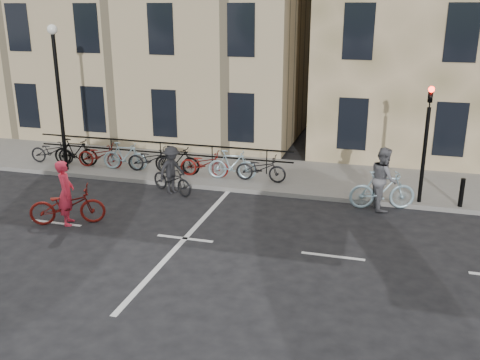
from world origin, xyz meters
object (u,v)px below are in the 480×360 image
(cyclist_pink, at_px, (67,202))
(cyclist_dark, at_px, (172,175))
(cyclist_grey, at_px, (383,184))
(traffic_light, at_px, (427,130))
(lamp_post, at_px, (58,80))

(cyclist_pink, xyz_separation_m, cyclist_dark, (1.85, 3.33, -0.02))
(cyclist_grey, bearing_deg, traffic_light, -79.67)
(traffic_light, xyz_separation_m, cyclist_grey, (-1.14, -0.54, -1.66))
(lamp_post, bearing_deg, traffic_light, -0.27)
(lamp_post, xyz_separation_m, cyclist_pink, (2.86, -4.33, -2.83))
(cyclist_pink, relative_size, cyclist_grey, 1.06)
(traffic_light, height_order, lamp_post, lamp_post)
(lamp_post, distance_m, cyclist_pink, 5.91)
(cyclist_grey, bearing_deg, cyclist_dark, 78.30)
(cyclist_dark, bearing_deg, traffic_light, -57.68)
(lamp_post, distance_m, cyclist_grey, 11.88)
(cyclist_dark, bearing_deg, lamp_post, 103.67)
(traffic_light, distance_m, cyclist_dark, 8.24)
(lamp_post, xyz_separation_m, cyclist_dark, (4.72, -1.00, -2.85))
(cyclist_pink, bearing_deg, cyclist_grey, -91.00)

